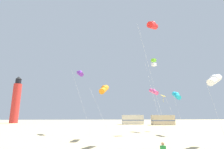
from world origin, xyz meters
TOP-DOWN VIEW (x-y plane):
  - kite_tube_orange at (-1.52, 14.72)m, footprint 2.69×3.05m
  - kite_diamond_gold at (9.93, 24.66)m, footprint 3.39×3.19m
  - kite_tube_rainbow at (7.93, 24.09)m, footprint 2.49×2.77m
  - kite_tube_white at (9.37, 9.23)m, footprint 2.45×2.00m
  - kite_tube_scarlet at (3.85, 10.81)m, footprint 2.89×3.12m
  - kite_tube_cyan at (9.61, 18.56)m, footprint 1.23×2.57m
  - kite_tube_violet at (-5.31, 21.76)m, footprint 3.26×3.47m
  - kite_box_lime at (6.64, 19.38)m, footprint 2.01×2.01m
  - lighthouse_distant at (-31.71, 59.49)m, footprint 2.80×2.80m
  - rv_van_cream at (8.70, 48.19)m, footprint 6.45×2.37m
  - rv_van_tan at (16.69, 43.85)m, footprint 6.50×2.52m

SIDE VIEW (x-z plane):
  - rv_van_cream at x=8.70m, z-range -0.01..2.79m
  - rv_van_tan at x=16.69m, z-range -0.01..2.79m
  - kite_tube_cyan at x=9.61m, z-range 2.53..9.00m
  - kite_tube_orange at x=-1.52m, z-range 2.66..9.39m
  - kite_diamond_gold at x=9.93m, z-range 2.83..9.37m
  - kite_tube_white at x=9.37m, z-range 2.82..9.87m
  - kite_tube_rainbow at x=7.93m, z-range 3.18..10.93m
  - lighthouse_distant at x=-31.71m, z-range -0.56..16.24m
  - kite_tube_violet at x=-5.31m, z-range 4.48..14.84m
  - kite_box_lime at x=6.64m, z-range 5.26..16.97m
  - kite_tube_scarlet at x=3.85m, z-range 6.11..19.74m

